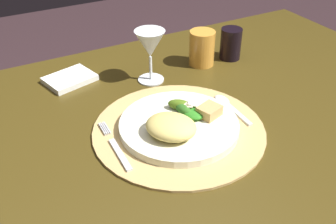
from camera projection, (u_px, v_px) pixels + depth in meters
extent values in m
cube|color=#423411|center=(172.00, 123.00, 0.90)|extent=(1.47, 0.88, 0.02)
cylinder|color=#443913|center=(268.00, 108.00, 1.63)|extent=(0.09, 0.09, 0.72)
cylinder|color=tan|center=(179.00, 130.00, 0.86)|extent=(0.38, 0.38, 0.01)
cylinder|color=silver|center=(179.00, 125.00, 0.85)|extent=(0.26, 0.26, 0.02)
ellipsoid|color=#E0C869|center=(171.00, 127.00, 0.80)|extent=(0.14, 0.14, 0.04)
ellipsoid|color=#2C7C1F|center=(193.00, 113.00, 0.87)|extent=(0.05, 0.06, 0.02)
ellipsoid|color=#2E641D|center=(184.00, 109.00, 0.87)|extent=(0.03, 0.05, 0.02)
ellipsoid|color=#4A6A17|center=(179.00, 105.00, 0.89)|extent=(0.06, 0.05, 0.02)
cube|color=beige|center=(188.00, 105.00, 0.87)|extent=(0.03, 0.03, 0.01)
cube|color=beige|center=(193.00, 103.00, 0.87)|extent=(0.03, 0.03, 0.01)
cube|color=tan|center=(209.00, 111.00, 0.86)|extent=(0.06, 0.05, 0.02)
cube|color=silver|center=(120.00, 155.00, 0.78)|extent=(0.02, 0.10, 0.00)
cube|color=silver|center=(102.00, 129.00, 0.85)|extent=(0.00, 0.05, 0.00)
cube|color=silver|center=(104.00, 129.00, 0.85)|extent=(0.00, 0.05, 0.00)
cube|color=silver|center=(105.00, 128.00, 0.86)|extent=(0.00, 0.05, 0.00)
cube|color=silver|center=(107.00, 128.00, 0.86)|extent=(0.00, 0.05, 0.00)
cube|color=silver|center=(238.00, 114.00, 0.90)|extent=(0.01, 0.10, 0.00)
ellipsoid|color=silver|center=(222.00, 100.00, 0.95)|extent=(0.03, 0.05, 0.01)
cube|color=white|center=(70.00, 79.00, 1.04)|extent=(0.14, 0.12, 0.01)
cylinder|color=silver|center=(151.00, 80.00, 1.05)|extent=(0.07, 0.07, 0.00)
cylinder|color=silver|center=(151.00, 68.00, 1.03)|extent=(0.01, 0.01, 0.07)
cone|color=silver|center=(150.00, 44.00, 0.99)|extent=(0.08, 0.08, 0.07)
cylinder|color=gold|center=(202.00, 48.00, 1.10)|extent=(0.07, 0.07, 0.10)
cylinder|color=black|center=(231.00, 44.00, 1.13)|extent=(0.06, 0.06, 0.09)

